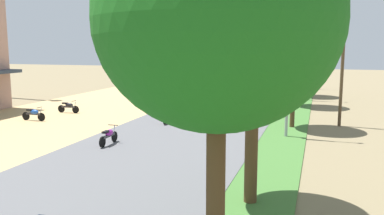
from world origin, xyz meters
TOP-DOWN VIEW (x-y plane):
  - parked_motorbike_second at (-10.78, 19.21)m, footprint 1.80×0.54m
  - parked_motorbike_third at (-10.42, 22.68)m, footprint 1.80×0.54m
  - median_tree_nearest at (5.60, 4.14)m, footprint 4.55×4.55m
  - median_tree_second at (5.47, 9.32)m, footprint 3.47×3.47m
  - median_tree_third at (5.94, 22.27)m, footprint 3.78×3.78m
  - median_tree_fourth at (5.59, 31.75)m, footprint 3.79×3.79m
  - median_tree_fifth at (5.73, 38.94)m, footprint 4.06×4.06m
  - streetlamp_near at (5.80, 19.46)m, footprint 3.16×0.20m
  - streetlamp_mid at (5.80, 35.75)m, footprint 3.16×0.20m
  - streetlamp_far at (5.80, 46.44)m, footprint 3.16×0.20m
  - utility_pole_near at (8.78, 23.74)m, footprint 1.80×0.20m
  - car_hatchback_white at (2.77, 24.92)m, footprint 1.04×2.00m
  - motorbike_ahead_third at (-2.64, 14.70)m, footprint 0.54×1.80m
  - motorbike_ahead_fourth at (-1.81, 21.10)m, footprint 0.54×1.80m

SIDE VIEW (x-z plane):
  - parked_motorbike_second at x=-10.78m, z-range 0.08..1.02m
  - parked_motorbike_third at x=-10.42m, z-range 0.08..1.02m
  - motorbike_ahead_third at x=-2.64m, z-range 0.10..1.04m
  - motorbike_ahead_fourth at x=-1.81m, z-range 0.10..1.04m
  - car_hatchback_white at x=2.77m, z-range 0.13..1.36m
  - streetlamp_near at x=5.80m, z-range 0.65..8.05m
  - streetlamp_mid at x=5.80m, z-range 0.66..8.63m
  - streetlamp_far at x=5.80m, z-range 0.66..8.71m
  - utility_pole_near at x=8.78m, z-range 0.19..9.38m
  - median_tree_fifth at x=5.73m, z-range 1.60..8.84m
  - median_tree_second at x=5.47m, z-range 1.62..8.89m
  - median_tree_nearest at x=5.60m, z-range 1.73..9.28m
  - median_tree_third at x=5.94m, z-range 2.21..11.22m
  - median_tree_fourth at x=5.59m, z-range 2.28..11.27m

